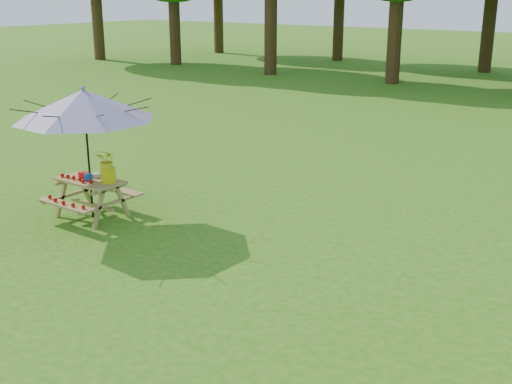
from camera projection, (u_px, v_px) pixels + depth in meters
The scene contains 6 objects.
ground at pixel (101, 325), 7.51m from camera, with size 120.00×120.00×0.00m, color #246813.
picnic_table at pixel (92, 199), 11.01m from camera, with size 1.20×1.32×0.67m.
patio_umbrella at pixel (84, 105), 10.52m from camera, with size 2.99×2.99×2.27m.
produce_bins at pixel (88, 176), 10.92m from camera, with size 0.38×0.35×0.13m.
tomatoes_row at pixel (76, 178), 10.84m from camera, with size 0.77×0.13×0.07m, color red, non-canonical shape.
flower_bucket at pixel (108, 165), 10.69m from camera, with size 0.37×0.33×0.56m.
Camera 1 is at (5.43, -4.32, 3.74)m, focal length 45.00 mm.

